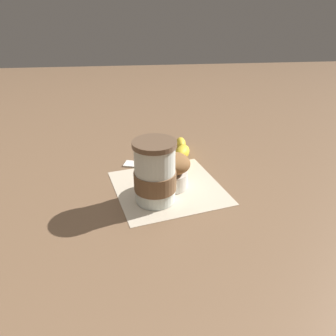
{
  "coord_description": "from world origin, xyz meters",
  "views": [
    {
      "loc": [
        -0.62,
        0.07,
        0.38
      ],
      "look_at": [
        0.0,
        0.0,
        0.05
      ],
      "focal_mm": 35.0,
      "sensor_mm": 36.0,
      "label": 1
    }
  ],
  "objects": [
    {
      "name": "banana",
      "position": [
        0.12,
        -0.03,
        0.02
      ],
      "size": [
        0.19,
        0.12,
        0.03
      ],
      "color": "gold",
      "rests_on": "paper_napkin"
    },
    {
      "name": "ground_plane",
      "position": [
        0.0,
        0.0,
        0.0
      ],
      "size": [
        3.0,
        3.0,
        0.0
      ],
      "primitive_type": "plane",
      "color": "brown"
    },
    {
      "name": "sugar_packet",
      "position": [
        0.12,
        0.07,
        0.0
      ],
      "size": [
        0.05,
        0.06,
        0.01
      ],
      "primitive_type": "cube",
      "rotation": [
        0.0,
        0.0,
        4.4
      ],
      "color": "white",
      "rests_on": "ground_plane"
    },
    {
      "name": "paper_napkin",
      "position": [
        0.0,
        0.0,
        0.0
      ],
      "size": [
        0.27,
        0.27,
        0.0
      ],
      "primitive_type": "cube",
      "rotation": [
        0.0,
        0.0,
        0.23
      ],
      "color": "beige",
      "rests_on": "ground_plane"
    },
    {
      "name": "muffin",
      "position": [
        -0.0,
        -0.01,
        0.04
      ],
      "size": [
        0.08,
        0.08,
        0.08
      ],
      "color": "white",
      "rests_on": "paper_napkin"
    },
    {
      "name": "coffee_cup",
      "position": [
        -0.05,
        0.03,
        0.06
      ],
      "size": [
        0.09,
        0.09,
        0.13
      ],
      "color": "silver",
      "rests_on": "paper_napkin"
    }
  ]
}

